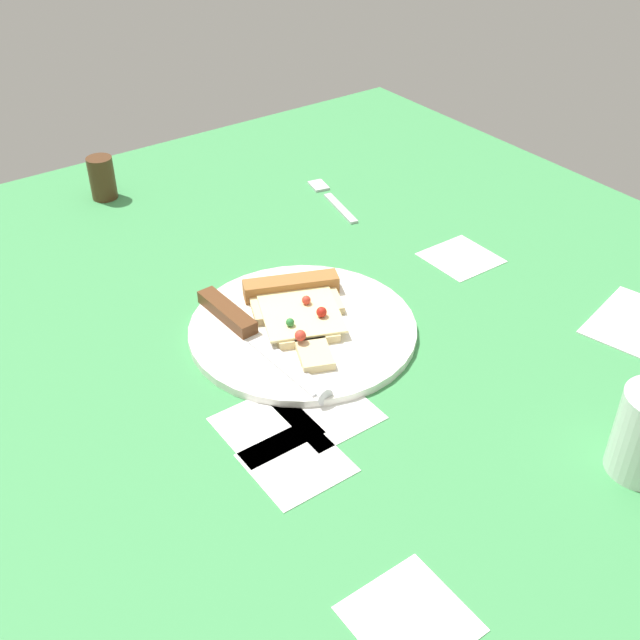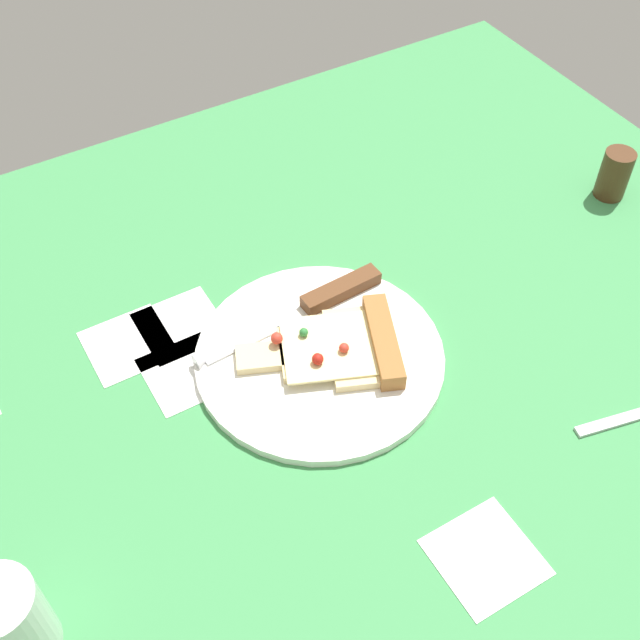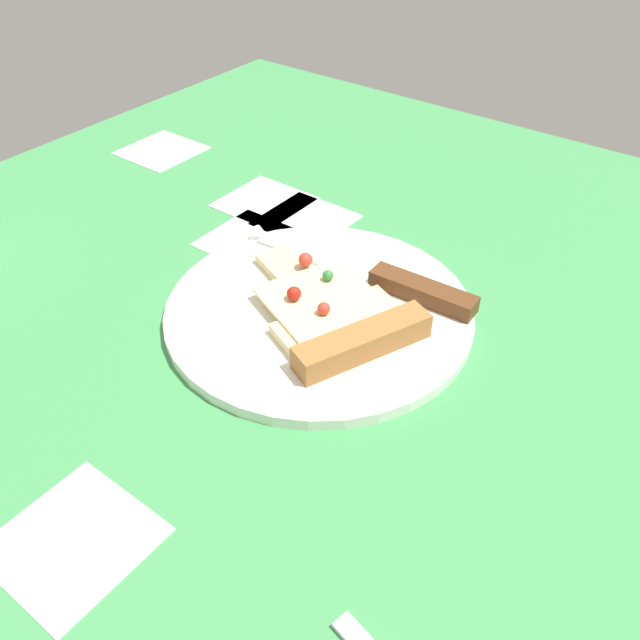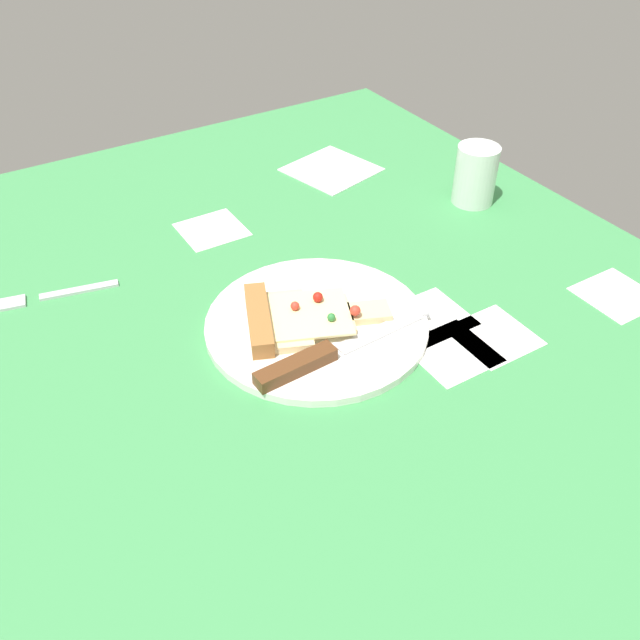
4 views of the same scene
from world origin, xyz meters
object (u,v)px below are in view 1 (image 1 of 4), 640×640
knife (248,331)px  fork (331,197)px  plate (303,329)px  pizza_slice (298,308)px  pepper_shaker (102,178)px

knife → fork: (29.69, 24.01, -1.24)cm
plate → pizza_slice: bearing=67.3°
plate → pepper_shaker: (-5.03, 47.47, 2.83)cm
pepper_shaker → fork: size_ratio=0.44×
knife → pizza_slice: bearing=178.9°
plate → pizza_slice: pizza_slice is taller
pepper_shaker → fork: 35.70cm
plate → fork: (23.43, 26.12, -0.12)cm
plate → fork: size_ratio=1.78×
knife → plate: bearing=158.4°
pepper_shaker → pizza_slice: bearing=-82.4°
plate → pizza_slice: size_ratio=1.43×
pizza_slice → knife: (-7.25, -0.23, -0.20)cm
plate → pepper_shaker: 47.82cm
plate → fork: bearing=48.1°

